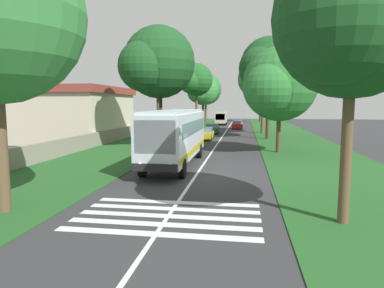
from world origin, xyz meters
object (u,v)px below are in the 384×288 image
roadside_tree_left_1 (195,81)px  roadside_tree_right_3 (278,86)px  roadside_tree_right_1 (267,67)px  trailing_minibus_0 (221,117)px  roadside_tree_left_3 (157,65)px  trailing_car_2 (237,125)px  roadside_tree_right_2 (348,22)px  trailing_car_0 (205,134)px  utility_pole (158,108)px  roadside_tree_right_0 (262,78)px  roadside_tree_left_4 (205,90)px  trailing_car_1 (212,129)px  coach_bus (176,134)px  roadside_building (76,113)px  roadside_tree_left_0 (202,91)px  roadside_tree_right_4 (260,91)px

roadside_tree_left_1 → roadside_tree_right_3: roadside_tree_left_1 is taller
roadside_tree_right_1 → roadside_tree_right_3: 11.96m
trailing_minibus_0 → roadside_tree_left_3: 37.84m
trailing_car_2 → roadside_tree_right_3: (-28.31, -3.82, 4.97)m
roadside_tree_right_2 → trailing_car_2: bearing=5.4°
roadside_tree_left_1 → roadside_tree_right_2: bearing=-166.3°
trailing_car_0 → utility_pole: (-9.06, 3.36, 3.15)m
trailing_minibus_0 → roadside_tree_right_0: bearing=-160.3°
trailing_minibus_0 → roadside_tree_left_3: bearing=174.6°
trailing_car_0 → roadside_tree_left_1: roadside_tree_left_1 is taller
roadside_tree_left_1 → roadside_tree_left_4: (18.89, 0.42, -0.83)m
trailing_car_1 → trailing_car_2: 10.45m
coach_bus → trailing_car_0: bearing=-0.1°
roadside_tree_left_4 → roadside_tree_right_3: roadside_tree_left_4 is taller
roadside_tree_left_4 → roadside_tree_right_1: size_ratio=0.94×
coach_bus → utility_pole: utility_pole is taller
trailing_car_0 → trailing_car_1: (8.40, -0.03, 0.00)m
coach_bus → trailing_car_2: coach_bus is taller
roadside_building → coach_bus: bearing=-135.2°
trailing_car_0 → trailing_car_2: (18.30, -3.39, 0.00)m
coach_bus → roadside_tree_left_1: roadside_tree_left_1 is taller
roadside_tree_left_0 → roadside_tree_right_4: 16.63m
coach_bus → roadside_tree_right_0: (27.17, -6.84, 5.64)m
roadside_tree_left_4 → roadside_tree_right_0: bearing=-159.3°
roadside_tree_left_4 → roadside_building: 43.65m
trailing_minibus_0 → roadside_building: size_ratio=0.45×
roadside_tree_left_1 → roadside_tree_left_3: bearing=-179.0°
roadside_tree_right_3 → roadside_building: 23.36m
coach_bus → roadside_tree_right_1: 21.20m
roadside_tree_left_3 → roadside_tree_right_4: size_ratio=1.15×
coach_bus → trailing_car_2: bearing=-5.5°
roadside_tree_left_3 → trailing_car_1: bearing=-12.4°
trailing_car_0 → roadside_tree_left_4: size_ratio=0.39×
roadside_tree_left_0 → roadside_tree_left_1: (-9.04, 0.09, 1.49)m
roadside_tree_left_0 → roadside_tree_right_0: (-20.05, -10.82, 1.08)m
roadside_tree_right_0 → roadside_tree_right_2: size_ratio=1.20×
trailing_car_2 → roadside_tree_left_1: size_ratio=0.38×
roadside_tree_left_4 → roadside_tree_right_2: 68.64m
roadside_tree_left_0 → roadside_tree_right_3: bearing=-164.3°
trailing_car_2 → roadside_tree_right_1: roadside_tree_right_1 is taller
coach_bus → roadside_tree_right_0: 28.58m
trailing_car_2 → coach_bus: bearing=174.5°
roadside_tree_left_4 → roadside_tree_right_1: roadside_tree_right_1 is taller
coach_bus → utility_pole: 9.12m
roadside_tree_right_3 → roadside_tree_right_0: bearing=1.2°
roadside_tree_right_0 → roadside_tree_right_2: (-37.63, -0.96, -1.01)m
trailing_car_1 → roadside_tree_right_1: (-6.78, -6.94, 7.73)m
roadside_tree_left_1 → roadside_tree_right_4: roadside_tree_left_1 is taller
roadside_tree_right_1 → utility_pole: bearing=136.0°
trailing_car_2 → utility_pole: 28.35m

